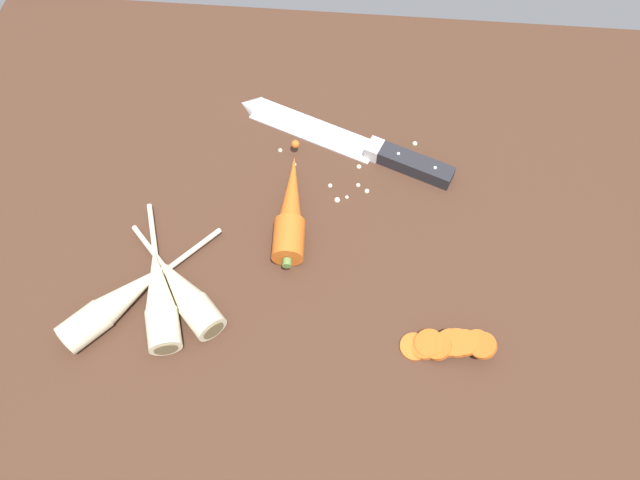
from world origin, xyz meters
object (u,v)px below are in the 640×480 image
at_px(chefs_knife, 339,138).
at_px(carrot_slice_stack, 447,344).
at_px(parsnip_mid_right, 185,293).
at_px(parsnip_front, 159,297).
at_px(whole_carrot, 291,210).
at_px(parsnip_mid_left, 118,302).

height_order(chefs_knife, carrot_slice_stack, carrot_slice_stack).
distance_m(chefs_knife, parsnip_mid_right, 0.33).
relative_size(chefs_knife, parsnip_front, 1.57).
distance_m(whole_carrot, parsnip_mid_right, 0.18).
distance_m(chefs_knife, carrot_slice_stack, 0.35).
bearing_deg(parsnip_mid_left, chefs_knife, 49.47).
bearing_deg(parsnip_front, whole_carrot, 43.63).
bearing_deg(parsnip_front, chefs_knife, 54.45).
distance_m(parsnip_mid_left, parsnip_mid_right, 0.08).
relative_size(whole_carrot, parsnip_mid_right, 1.32).
xyz_separation_m(whole_carrot, carrot_slice_stack, (0.21, -0.17, -0.01)).
bearing_deg(carrot_slice_stack, chefs_knife, 116.06).
bearing_deg(whole_carrot, parsnip_mid_right, -131.13).
xyz_separation_m(whole_carrot, parsnip_mid_right, (-0.12, -0.13, -0.00)).
bearing_deg(parsnip_front, parsnip_mid_right, 12.85).
height_order(parsnip_mid_left, carrot_slice_stack, parsnip_mid_left).
height_order(whole_carrot, carrot_slice_stack, whole_carrot).
bearing_deg(carrot_slice_stack, parsnip_front, 175.40).
xyz_separation_m(whole_carrot, parsnip_front, (-0.15, -0.14, -0.00)).
height_order(whole_carrot, parsnip_mid_right, whole_carrot).
relative_size(whole_carrot, parsnip_front, 0.97).
height_order(chefs_knife, parsnip_front, parsnip_front).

